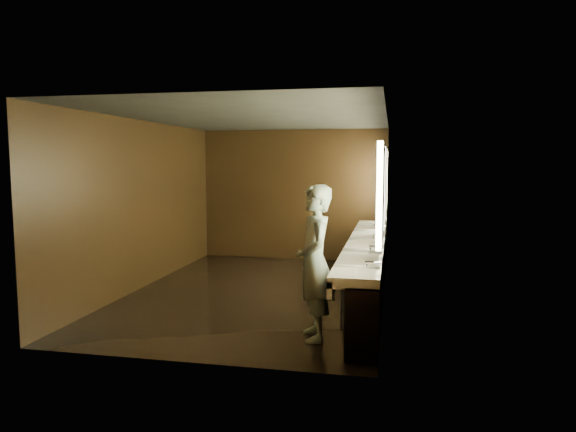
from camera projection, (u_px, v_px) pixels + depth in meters
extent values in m
plane|color=black|center=(258.00, 292.00, 8.34)|extent=(6.00, 6.00, 0.00)
cube|color=#2D2D2B|center=(257.00, 118.00, 8.05)|extent=(4.00, 6.00, 0.02)
cube|color=black|center=(293.00, 195.00, 11.12)|extent=(4.00, 0.02, 2.80)
cube|color=black|center=(183.00, 231.00, 5.27)|extent=(4.00, 0.02, 2.80)
cube|color=black|center=(143.00, 204.00, 8.59)|extent=(0.02, 6.00, 2.80)
cube|color=black|center=(385.00, 209.00, 7.80)|extent=(0.02, 6.00, 2.80)
cube|color=black|center=(372.00, 272.00, 7.94)|extent=(0.36, 5.40, 0.81)
cube|color=white|center=(366.00, 244.00, 7.91)|extent=(0.55, 5.40, 0.12)
cube|color=white|center=(350.00, 248.00, 7.97)|extent=(0.06, 5.40, 0.18)
cylinder|color=silver|center=(373.00, 263.00, 5.72)|extent=(0.18, 0.04, 0.04)
cylinder|color=silver|center=(376.00, 247.00, 6.79)|extent=(0.18, 0.04, 0.04)
cylinder|color=silver|center=(379.00, 235.00, 7.86)|extent=(0.18, 0.04, 0.04)
cylinder|color=silver|center=(380.00, 226.00, 8.93)|extent=(0.18, 0.04, 0.04)
cylinder|color=silver|center=(382.00, 220.00, 10.00)|extent=(0.18, 0.04, 0.04)
cube|color=#FBF9BE|center=(379.00, 196.00, 5.43)|extent=(0.06, 0.22, 1.15)
cube|color=white|center=(382.00, 192.00, 6.21)|extent=(0.03, 1.32, 1.15)
cube|color=#FBF9BE|center=(382.00, 188.00, 6.99)|extent=(0.06, 0.23, 1.15)
cube|color=white|center=(385.00, 186.00, 7.77)|extent=(0.03, 1.32, 1.15)
cube|color=#FBF9BE|center=(384.00, 184.00, 8.55)|extent=(0.06, 0.23, 1.15)
cube|color=white|center=(386.00, 182.00, 9.33)|extent=(0.03, 1.32, 1.15)
cube|color=#FBF9BE|center=(386.00, 180.00, 10.11)|extent=(0.06, 0.22, 1.15)
imported|color=#83B9C4|center=(315.00, 263.00, 6.06)|extent=(0.63, 0.78, 1.85)
cylinder|color=black|center=(353.00, 287.00, 7.48)|extent=(0.44, 0.44, 0.59)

